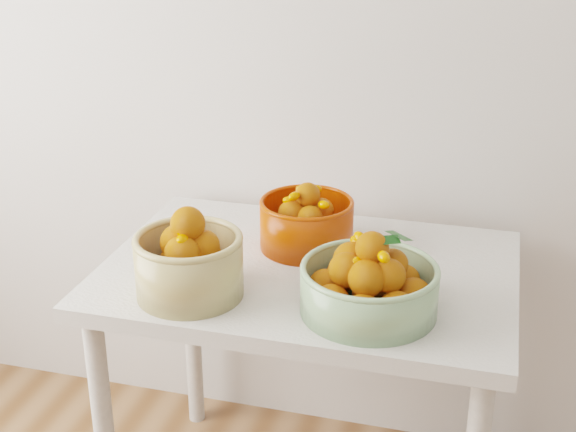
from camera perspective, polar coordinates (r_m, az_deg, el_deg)
name	(u,v)px	position (r m, az deg, el deg)	size (l,w,h in m)	color
table	(308,301)	(2.01, 1.45, -6.06)	(1.00, 0.70, 0.75)	silver
bowl_cream	(189,263)	(1.82, -7.06, -3.33)	(0.28, 0.28, 0.21)	tan
bowl_green	(369,285)	(1.75, 5.79, -4.90)	(0.38, 0.38, 0.19)	#8EB484
bowl_orange	(306,222)	(2.05, 1.32, -0.45)	(0.30, 0.30, 0.17)	#BE2A02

